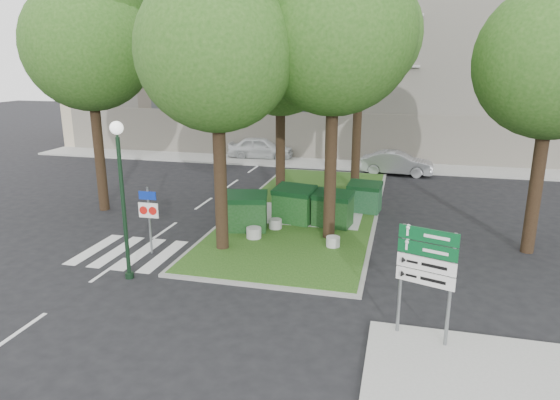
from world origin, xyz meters
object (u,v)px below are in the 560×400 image
(tree_median_far, at_px, (363,21))
(dumpster_c, at_px, (333,209))
(bollard_mid, at_px, (275,224))
(bollard_right, at_px, (333,242))
(tree_street_right, at_px, (558,46))
(tree_median_mid, at_px, (283,50))
(street_lamp, at_px, (121,182))
(dumpster_b, at_px, (294,204))
(tree_median_near_left, at_px, (219,35))
(bollard_left, at_px, (254,233))
(directional_sign, at_px, (426,267))
(car_white, at_px, (261,148))
(tree_median_near_right, at_px, (338,16))
(tree_street_left, at_px, (90,33))
(dumpster_d, at_px, (364,197))
(litter_bin, at_px, (367,197))
(dumpster_a, at_px, (246,212))
(traffic_sign_pole, at_px, (149,211))
(car_silver, at_px, (397,163))

(tree_median_far, height_order, dumpster_c, tree_median_far)
(bollard_mid, bearing_deg, bollard_right, -29.88)
(tree_median_far, height_order, tree_street_right, tree_median_far)
(tree_median_mid, bearing_deg, bollard_right, -59.74)
(tree_median_far, xyz_separation_m, street_lamp, (-5.79, -12.46, -5.26))
(dumpster_b, distance_m, dumpster_c, 1.60)
(tree_median_near_left, relative_size, bollard_left, 18.83)
(directional_sign, height_order, car_white, directional_sign)
(tree_median_near_right, bearing_deg, street_lamp, -138.41)
(tree_median_far, relative_size, tree_street_left, 1.08)
(tree_median_near_left, relative_size, bollard_mid, 20.40)
(tree_median_mid, height_order, car_white, tree_median_mid)
(dumpster_d, xyz_separation_m, bollard_right, (-0.70, -4.65, -0.46))
(litter_bin, bearing_deg, dumpster_d, -91.84)
(tree_median_near_left, xyz_separation_m, car_white, (-3.59, 16.88, -6.56))
(dumpster_c, relative_size, litter_bin, 2.10)
(tree_street_right, distance_m, directional_sign, 9.49)
(dumpster_b, distance_m, directional_sign, 9.48)
(tree_street_right, xyz_separation_m, street_lamp, (-12.59, -5.46, -3.92))
(street_lamp, bearing_deg, tree_median_near_left, 54.80)
(tree_street_right, relative_size, dumpster_a, 5.53)
(dumpster_c, bearing_deg, dumpster_b, -174.87)
(traffic_sign_pole, bearing_deg, tree_median_near_right, 24.82)
(bollard_mid, bearing_deg, litter_bin, 51.97)
(litter_bin, bearing_deg, tree_median_mid, -178.79)
(bollard_mid, bearing_deg, traffic_sign_pole, -137.22)
(bollard_left, height_order, street_lamp, street_lamp)
(dumpster_b, bearing_deg, traffic_sign_pole, -121.66)
(dumpster_c, distance_m, street_lamp, 8.64)
(bollard_left, bearing_deg, tree_median_near_right, 16.55)
(street_lamp, bearing_deg, tree_median_mid, 74.70)
(tree_median_near_left, xyz_separation_m, car_silver, (5.61, 14.09, -6.63))
(dumpster_d, height_order, traffic_sign_pole, traffic_sign_pole)
(dumpster_c, relative_size, traffic_sign_pole, 0.70)
(tree_median_near_right, bearing_deg, dumpster_b, 139.89)
(tree_street_left, bearing_deg, car_silver, 40.03)
(tree_street_left, xyz_separation_m, dumpster_a, (7.14, -1.45, -6.81))
(directional_sign, bearing_deg, tree_street_left, 168.49)
(dumpster_c, bearing_deg, car_silver, 87.13)
(tree_street_right, bearing_deg, tree_street_left, 176.73)
(dumpster_b, xyz_separation_m, dumpster_d, (2.67, 2.17, -0.09))
(tree_median_near_left, relative_size, bollard_right, 21.19)
(tree_median_mid, bearing_deg, street_lamp, -105.30)
(tree_street_left, bearing_deg, street_lamp, -52.76)
(bollard_left, bearing_deg, tree_median_mid, 92.15)
(tree_median_mid, distance_m, car_white, 12.77)
(dumpster_d, height_order, directional_sign, directional_sign)
(car_white, bearing_deg, bollard_right, -160.03)
(tree_median_near_right, height_order, street_lamp, tree_median_near_right)
(tree_median_far, distance_m, car_silver, 9.11)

